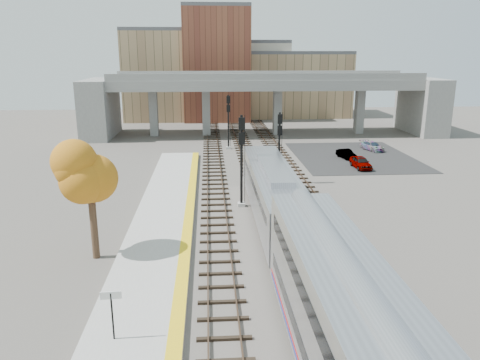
{
  "coord_description": "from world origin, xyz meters",
  "views": [
    {
      "loc": [
        -3.75,
        -27.12,
        12.42
      ],
      "look_at": [
        -1.27,
        8.97,
        2.5
      ],
      "focal_mm": 35.0,
      "sensor_mm": 36.0,
      "label": 1
    }
  ],
  "objects_px": {
    "signal_mast_near": "(241,161)",
    "signal_mast_mid": "(279,149)",
    "signal_mast_far": "(228,122)",
    "car_a": "(361,162)",
    "tree": "(89,171)",
    "car_c": "(372,146)",
    "locomotive": "(273,192)",
    "car_b": "(346,154)"
  },
  "relations": [
    {
      "from": "tree",
      "to": "car_b",
      "type": "bearing_deg",
      "value": 48.23
    },
    {
      "from": "signal_mast_mid",
      "to": "car_b",
      "type": "height_order",
      "value": "signal_mast_mid"
    },
    {
      "from": "signal_mast_far",
      "to": "car_c",
      "type": "relative_size",
      "value": 1.83
    },
    {
      "from": "signal_mast_near",
      "to": "car_b",
      "type": "relative_size",
      "value": 2.3
    },
    {
      "from": "tree",
      "to": "car_a",
      "type": "bearing_deg",
      "value": 42.16
    },
    {
      "from": "locomotive",
      "to": "signal_mast_far",
      "type": "relative_size",
      "value": 2.68
    },
    {
      "from": "signal_mast_mid",
      "to": "signal_mast_far",
      "type": "distance_m",
      "value": 17.78
    },
    {
      "from": "signal_mast_mid",
      "to": "signal_mast_far",
      "type": "xyz_separation_m",
      "value": [
        -4.1,
        17.3,
        0.09
      ]
    },
    {
      "from": "signal_mast_far",
      "to": "car_a",
      "type": "distance_m",
      "value": 18.56
    },
    {
      "from": "locomotive",
      "to": "signal_mast_near",
      "type": "bearing_deg",
      "value": 120.09
    },
    {
      "from": "signal_mast_mid",
      "to": "car_c",
      "type": "xyz_separation_m",
      "value": [
        14.55,
        14.98,
        -2.84
      ]
    },
    {
      "from": "signal_mast_near",
      "to": "tree",
      "type": "relative_size",
      "value": 1.01
    },
    {
      "from": "locomotive",
      "to": "tree",
      "type": "relative_size",
      "value": 2.54
    },
    {
      "from": "car_a",
      "to": "tree",
      "type": "bearing_deg",
      "value": -140.06
    },
    {
      "from": "signal_mast_near",
      "to": "car_a",
      "type": "relative_size",
      "value": 1.98
    },
    {
      "from": "tree",
      "to": "car_b",
      "type": "xyz_separation_m",
      "value": [
        23.65,
        26.48,
        -4.97
      ]
    },
    {
      "from": "signal_mast_near",
      "to": "tree",
      "type": "bearing_deg",
      "value": -136.13
    },
    {
      "from": "signal_mast_near",
      "to": "signal_mast_mid",
      "type": "bearing_deg",
      "value": 58.41
    },
    {
      "from": "locomotive",
      "to": "tree",
      "type": "xyz_separation_m",
      "value": [
        -11.87,
        -5.77,
        3.28
      ]
    },
    {
      "from": "tree",
      "to": "signal_mast_far",
      "type": "bearing_deg",
      "value": 73.68
    },
    {
      "from": "signal_mast_mid",
      "to": "tree",
      "type": "xyz_separation_m",
      "value": [
        -13.87,
        -16.06,
        2.12
      ]
    },
    {
      "from": "locomotive",
      "to": "signal_mast_near",
      "type": "distance_m",
      "value": 4.48
    },
    {
      "from": "signal_mast_near",
      "to": "car_c",
      "type": "xyz_separation_m",
      "value": [
        18.65,
        21.65,
        -3.27
      ]
    },
    {
      "from": "locomotive",
      "to": "tree",
      "type": "height_order",
      "value": "tree"
    },
    {
      "from": "tree",
      "to": "car_c",
      "type": "bearing_deg",
      "value": 47.53
    },
    {
      "from": "signal_mast_mid",
      "to": "car_c",
      "type": "height_order",
      "value": "signal_mast_mid"
    },
    {
      "from": "signal_mast_near",
      "to": "car_b",
      "type": "height_order",
      "value": "signal_mast_near"
    },
    {
      "from": "tree",
      "to": "car_b",
      "type": "relative_size",
      "value": 2.26
    },
    {
      "from": "signal_mast_near",
      "to": "signal_mast_mid",
      "type": "relative_size",
      "value": 1.09
    },
    {
      "from": "locomotive",
      "to": "signal_mast_near",
      "type": "xyz_separation_m",
      "value": [
        -2.1,
        3.62,
        1.59
      ]
    },
    {
      "from": "signal_mast_near",
      "to": "signal_mast_far",
      "type": "xyz_separation_m",
      "value": [
        -0.0,
        23.97,
        -0.34
      ]
    },
    {
      "from": "signal_mast_far",
      "to": "car_c",
      "type": "distance_m",
      "value": 19.02
    },
    {
      "from": "signal_mast_mid",
      "to": "signal_mast_far",
      "type": "bearing_deg",
      "value": 103.33
    },
    {
      "from": "signal_mast_far",
      "to": "tree",
      "type": "xyz_separation_m",
      "value": [
        -9.77,
        -33.36,
        2.03
      ]
    },
    {
      "from": "locomotive",
      "to": "car_b",
      "type": "bearing_deg",
      "value": 60.37
    },
    {
      "from": "locomotive",
      "to": "car_a",
      "type": "distance_m",
      "value": 19.88
    },
    {
      "from": "signal_mast_near",
      "to": "tree",
      "type": "xyz_separation_m",
      "value": [
        -9.77,
        -9.39,
        1.69
      ]
    },
    {
      "from": "car_b",
      "to": "car_a",
      "type": "bearing_deg",
      "value": -100.52
    },
    {
      "from": "locomotive",
      "to": "car_b",
      "type": "xyz_separation_m",
      "value": [
        11.78,
        20.71,
        -1.69
      ]
    },
    {
      "from": "signal_mast_near",
      "to": "car_a",
      "type": "distance_m",
      "value": 18.87
    },
    {
      "from": "tree",
      "to": "car_c",
      "type": "relative_size",
      "value": 1.94
    },
    {
      "from": "signal_mast_mid",
      "to": "tree",
      "type": "distance_m",
      "value": 21.33
    }
  ]
}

